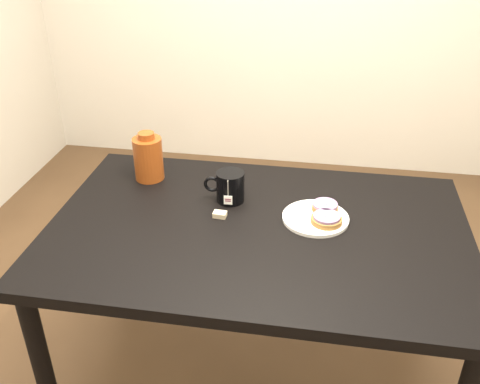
{
  "coord_description": "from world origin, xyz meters",
  "views": [
    {
      "loc": [
        0.19,
        -1.47,
        1.74
      ],
      "look_at": [
        -0.08,
        0.12,
        0.81
      ],
      "focal_mm": 40.0,
      "sensor_mm": 36.0,
      "label": 1
    }
  ],
  "objects_px": {
    "mug": "(230,186)",
    "bagel_back": "(325,207)",
    "plate": "(316,217)",
    "table": "(257,247)",
    "teabag_pouch": "(220,214)",
    "bagel_package": "(148,158)",
    "bagel_front": "(327,219)"
  },
  "relations": [
    {
      "from": "table",
      "to": "teabag_pouch",
      "type": "distance_m",
      "value": 0.17
    },
    {
      "from": "bagel_front",
      "to": "mug",
      "type": "bearing_deg",
      "value": 162.61
    },
    {
      "from": "bagel_package",
      "to": "bagel_front",
      "type": "bearing_deg",
      "value": -18.13
    },
    {
      "from": "mug",
      "to": "bagel_back",
      "type": "bearing_deg",
      "value": -7.0
    },
    {
      "from": "mug",
      "to": "bagel_package",
      "type": "distance_m",
      "value": 0.36
    },
    {
      "from": "table",
      "to": "mug",
      "type": "distance_m",
      "value": 0.24
    },
    {
      "from": "bagel_back",
      "to": "bagel_front",
      "type": "height_order",
      "value": "same"
    },
    {
      "from": "mug",
      "to": "bagel_front",
      "type": "bearing_deg",
      "value": -19.14
    },
    {
      "from": "table",
      "to": "bagel_front",
      "type": "height_order",
      "value": "bagel_front"
    },
    {
      "from": "plate",
      "to": "bagel_package",
      "type": "height_order",
      "value": "bagel_package"
    },
    {
      "from": "table",
      "to": "mug",
      "type": "relative_size",
      "value": 9.4
    },
    {
      "from": "bagel_back",
      "to": "teabag_pouch",
      "type": "bearing_deg",
      "value": -166.74
    },
    {
      "from": "plate",
      "to": "bagel_package",
      "type": "bearing_deg",
      "value": 163.28
    },
    {
      "from": "teabag_pouch",
      "to": "mug",
      "type": "bearing_deg",
      "value": 83.25
    },
    {
      "from": "bagel_back",
      "to": "bagel_front",
      "type": "bearing_deg",
      "value": -84.62
    },
    {
      "from": "bagel_back",
      "to": "teabag_pouch",
      "type": "xyz_separation_m",
      "value": [
        -0.35,
        -0.08,
        -0.02
      ]
    },
    {
      "from": "bagel_back",
      "to": "bagel_front",
      "type": "xyz_separation_m",
      "value": [
        0.01,
        -0.08,
        -0.0
      ]
    },
    {
      "from": "bagel_front",
      "to": "bagel_package",
      "type": "relative_size",
      "value": 0.73
    },
    {
      "from": "bagel_back",
      "to": "bagel_package",
      "type": "distance_m",
      "value": 0.7
    },
    {
      "from": "bagel_front",
      "to": "bagel_package",
      "type": "xyz_separation_m",
      "value": [
        -0.68,
        0.22,
        0.06
      ]
    },
    {
      "from": "bagel_package",
      "to": "bagel_back",
      "type": "bearing_deg",
      "value": -12.21
    },
    {
      "from": "table",
      "to": "bagel_back",
      "type": "bearing_deg",
      "value": 29.52
    },
    {
      "from": "table",
      "to": "teabag_pouch",
      "type": "height_order",
      "value": "teabag_pouch"
    },
    {
      "from": "bagel_back",
      "to": "table",
      "type": "bearing_deg",
      "value": -150.48
    },
    {
      "from": "mug",
      "to": "bagel_package",
      "type": "relative_size",
      "value": 0.78
    },
    {
      "from": "table",
      "to": "plate",
      "type": "xyz_separation_m",
      "value": [
        0.19,
        0.08,
        0.09
      ]
    },
    {
      "from": "plate",
      "to": "mug",
      "type": "height_order",
      "value": "mug"
    },
    {
      "from": "teabag_pouch",
      "to": "bagel_package",
      "type": "xyz_separation_m",
      "value": [
        -0.32,
        0.23,
        0.08
      ]
    },
    {
      "from": "mug",
      "to": "teabag_pouch",
      "type": "bearing_deg",
      "value": -98.5
    },
    {
      "from": "plate",
      "to": "bagel_front",
      "type": "height_order",
      "value": "bagel_front"
    },
    {
      "from": "bagel_front",
      "to": "teabag_pouch",
      "type": "height_order",
      "value": "bagel_front"
    },
    {
      "from": "mug",
      "to": "teabag_pouch",
      "type": "distance_m",
      "value": 0.13
    }
  ]
}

